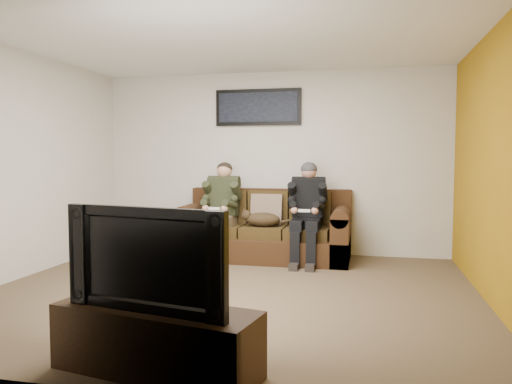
% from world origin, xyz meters
% --- Properties ---
extents(floor, '(5.00, 5.00, 0.00)m').
position_xyz_m(floor, '(0.00, 0.00, 0.00)').
color(floor, brown).
rests_on(floor, ground).
extents(ceiling, '(5.00, 5.00, 0.00)m').
position_xyz_m(ceiling, '(0.00, 0.00, 2.60)').
color(ceiling, silver).
rests_on(ceiling, ground).
extents(wall_back, '(5.00, 0.00, 5.00)m').
position_xyz_m(wall_back, '(0.00, 2.25, 1.30)').
color(wall_back, beige).
rests_on(wall_back, ground).
extents(wall_front, '(5.00, 0.00, 5.00)m').
position_xyz_m(wall_front, '(0.00, -2.25, 1.30)').
color(wall_front, beige).
rests_on(wall_front, ground).
extents(wall_left, '(0.00, 4.50, 4.50)m').
position_xyz_m(wall_left, '(-2.50, 0.00, 1.30)').
color(wall_left, beige).
rests_on(wall_left, ground).
extents(wall_right, '(0.00, 4.50, 4.50)m').
position_xyz_m(wall_right, '(2.50, 0.00, 1.30)').
color(wall_right, beige).
rests_on(wall_right, ground).
extents(accent_wall_right, '(0.00, 4.50, 4.50)m').
position_xyz_m(accent_wall_right, '(2.49, 0.00, 1.30)').
color(accent_wall_right, '#A17210').
rests_on(accent_wall_right, ground).
extents(sofa, '(2.28, 0.98, 0.93)m').
position_xyz_m(sofa, '(0.00, 1.83, 0.35)').
color(sofa, '#382110').
rests_on(sofa, ground).
extents(throw_pillow, '(0.44, 0.21, 0.43)m').
position_xyz_m(throw_pillow, '(0.00, 1.87, 0.66)').
color(throw_pillow, '#816654').
rests_on(throw_pillow, sofa).
extents(throw_blanket, '(0.47, 0.23, 0.08)m').
position_xyz_m(throw_blanket, '(-0.69, 2.12, 0.93)').
color(throw_blanket, tan).
rests_on(throw_blanket, sofa).
extents(person_left, '(0.51, 0.87, 1.31)m').
position_xyz_m(person_left, '(-0.58, 1.64, 0.74)').
color(person_left, brown).
rests_on(person_left, sofa).
extents(person_right, '(0.51, 0.86, 1.32)m').
position_xyz_m(person_right, '(0.59, 1.64, 0.75)').
color(person_right, black).
rests_on(person_right, sofa).
extents(cat, '(0.66, 0.26, 0.24)m').
position_xyz_m(cat, '(-0.02, 1.63, 0.56)').
color(cat, '#49351C').
rests_on(cat, sofa).
extents(framed_poster, '(1.25, 0.05, 0.52)m').
position_xyz_m(framed_poster, '(-0.20, 2.22, 2.10)').
color(framed_poster, black).
rests_on(framed_poster, wall_back).
extents(tv_stand, '(1.42, 0.69, 0.43)m').
position_xyz_m(tv_stand, '(0.06, -1.95, 0.21)').
color(tv_stand, '#311F10').
rests_on(tv_stand, ground).
extents(television, '(1.14, 0.36, 0.65)m').
position_xyz_m(television, '(0.06, -1.95, 0.75)').
color(television, black).
rests_on(television, tv_stand).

